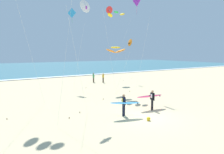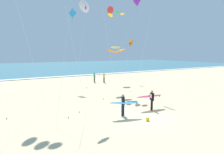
# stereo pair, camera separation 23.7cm
# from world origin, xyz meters

# --- Properties ---
(ground_plane) EXTENTS (160.00, 160.00, 0.00)m
(ground_plane) POSITION_xyz_m (0.00, 0.00, 0.00)
(ground_plane) COLOR beige
(ocean_water) EXTENTS (160.00, 60.00, 0.08)m
(ocean_water) POSITION_xyz_m (0.00, 56.51, 0.04)
(ocean_water) COLOR teal
(ocean_water) RESTS_ON ground
(shoreline_foam) EXTENTS (160.00, 1.37, 0.01)m
(shoreline_foam) POSITION_xyz_m (0.00, 26.81, 0.09)
(shoreline_foam) COLOR white
(shoreline_foam) RESTS_ON ocean_water
(surfer_lead) EXTENTS (2.38, 1.19, 1.71)m
(surfer_lead) POSITION_xyz_m (-1.37, 0.75, 1.04)
(surfer_lead) COLOR black
(surfer_lead) RESTS_ON ground
(surfer_trailing) EXTENTS (2.61, 1.06, 1.71)m
(surfer_trailing) POSITION_xyz_m (1.64, 1.13, 1.05)
(surfer_trailing) COLOR black
(surfer_trailing) RESTS_ON ground
(kite_arc_golden_near) EXTENTS (2.79, 2.76, 5.52)m
(kite_arc_golden_near) POSITION_xyz_m (2.46, 8.11, 5.15)
(kite_arc_golden_near) COLOR orange
(kite_arc_golden_near) RESTS_ON ground
(kite_delta_amber_mid) EXTENTS (0.47, 2.58, 7.01)m
(kite_delta_amber_mid) POSITION_xyz_m (8.91, 14.15, 6.40)
(kite_delta_amber_mid) COLOR orange
(kite_delta_amber_mid) RESTS_ON ground
(kite_delta_ivory_high) EXTENTS (2.21, 0.84, 8.80)m
(kite_delta_ivory_high) POSITION_xyz_m (-3.44, 3.02, 8.26)
(kite_delta_ivory_high) COLOR white
(kite_delta_ivory_high) RESTS_ON ground
(kite_diamond_violet_low) EXTENTS (0.15, 3.03, 11.55)m
(kite_diamond_violet_low) POSITION_xyz_m (4.67, 7.02, 10.51)
(kite_diamond_violet_low) COLOR purple
(kite_diamond_violet_low) RESTS_ON ground
(kite_delta_scarlet_close) EXTENTS (5.47, 0.50, 12.57)m
(kite_delta_scarlet_close) POSITION_xyz_m (7.38, 17.93, 11.90)
(kite_delta_scarlet_close) COLOR red
(kite_delta_scarlet_close) RESTS_ON ground
(kite_diamond_cobalt_outer) EXTENTS (1.69, 1.96, 10.73)m
(kite_diamond_cobalt_outer) POSITION_xyz_m (-0.39, 14.47, 9.75)
(kite_diamond_cobalt_outer) COLOR #2D99DB
(kite_diamond_cobalt_outer) RESTS_ON ground
(kite_arc_emerald_extra) EXTENTS (3.98, 3.35, 9.57)m
(kite_arc_emerald_extra) POSITION_xyz_m (2.74, 8.46, 9.25)
(kite_arc_emerald_extra) COLOR yellow
(kite_arc_emerald_extra) RESTS_ON ground
(bystander_yellow_top) EXTENTS (0.38, 0.37, 1.59)m
(bystander_yellow_top) POSITION_xyz_m (5.12, 16.09, 0.81)
(bystander_yellow_top) COLOR #4C3D2D
(bystander_yellow_top) RESTS_ON ground
(bystander_green_top) EXTENTS (0.22, 0.50, 1.59)m
(bystander_green_top) POSITION_xyz_m (3.81, 16.94, 0.81)
(bystander_green_top) COLOR #4C3D2D
(bystander_green_top) RESTS_ON ground
(beach_ball) EXTENTS (0.28, 0.28, 0.28)m
(beach_ball) POSITION_xyz_m (-0.39, -0.86, 0.14)
(beach_ball) COLOR yellow
(beach_ball) RESTS_ON ground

